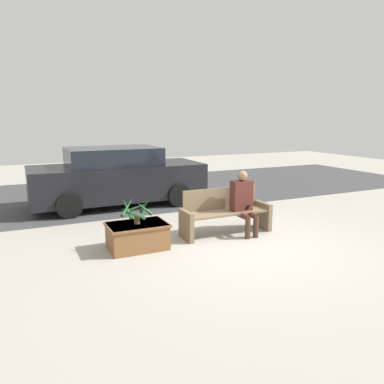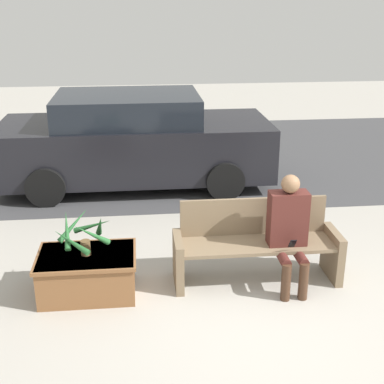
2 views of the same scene
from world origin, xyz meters
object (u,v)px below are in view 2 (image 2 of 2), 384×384
(potted_plant, at_px, (83,233))
(parked_car, at_px, (134,141))
(person_seated, at_px, (289,226))
(planter_box, at_px, (88,272))
(bench, at_px, (256,244))

(potted_plant, bearing_deg, parked_car, 81.22)
(parked_car, bearing_deg, person_seated, -65.15)
(person_seated, distance_m, potted_plant, 2.22)
(planter_box, bearing_deg, bench, 4.25)
(bench, relative_size, person_seated, 1.46)
(bench, height_order, parked_car, parked_car)
(person_seated, xyz_separation_m, potted_plant, (-2.22, 0.04, 0.01))
(potted_plant, bearing_deg, person_seated, -0.93)
(planter_box, distance_m, parked_car, 3.65)
(planter_box, bearing_deg, potted_plant, 171.07)
(potted_plant, xyz_separation_m, parked_car, (0.55, 3.57, 0.04))
(bench, distance_m, parked_car, 3.71)
(person_seated, relative_size, potted_plant, 2.02)
(bench, bearing_deg, planter_box, -175.75)
(bench, distance_m, potted_plant, 1.93)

